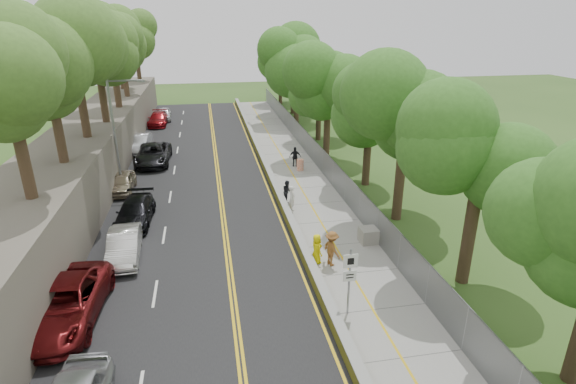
# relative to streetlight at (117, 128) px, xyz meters

# --- Properties ---
(ground) EXTENTS (140.00, 140.00, 0.00)m
(ground) POSITION_rel_streetlight_xyz_m (10.46, -14.00, -4.64)
(ground) COLOR #33511E
(ground) RESTS_ON ground
(road) EXTENTS (11.20, 66.00, 0.04)m
(road) POSITION_rel_streetlight_xyz_m (5.06, 1.00, -4.62)
(road) COLOR black
(road) RESTS_ON ground
(sidewalk) EXTENTS (4.20, 66.00, 0.05)m
(sidewalk) POSITION_rel_streetlight_xyz_m (13.01, 1.00, -4.61)
(sidewalk) COLOR gray
(sidewalk) RESTS_ON ground
(jersey_barrier) EXTENTS (0.42, 66.00, 0.60)m
(jersey_barrier) POSITION_rel_streetlight_xyz_m (10.71, 1.00, -4.34)
(jersey_barrier) COLOR #CDD22B
(jersey_barrier) RESTS_ON ground
(rock_embankment) EXTENTS (5.00, 66.00, 4.00)m
(rock_embankment) POSITION_rel_streetlight_xyz_m (-3.04, 1.00, -2.64)
(rock_embankment) COLOR #595147
(rock_embankment) RESTS_ON ground
(chainlink_fence) EXTENTS (0.04, 66.00, 2.00)m
(chainlink_fence) POSITION_rel_streetlight_xyz_m (15.11, 1.00, -3.64)
(chainlink_fence) COLOR slate
(chainlink_fence) RESTS_ON ground
(trees_embankment) EXTENTS (6.40, 66.00, 13.00)m
(trees_embankment) POSITION_rel_streetlight_xyz_m (-2.54, 1.00, 5.86)
(trees_embankment) COLOR #51812D
(trees_embankment) RESTS_ON rock_embankment
(trees_fenceside) EXTENTS (7.00, 66.00, 14.00)m
(trees_fenceside) POSITION_rel_streetlight_xyz_m (17.46, 1.00, 2.36)
(trees_fenceside) COLOR #3D7B26
(trees_fenceside) RESTS_ON ground
(streetlight) EXTENTS (2.52, 0.22, 8.00)m
(streetlight) POSITION_rel_streetlight_xyz_m (0.00, 0.00, 0.00)
(streetlight) COLOR gray
(streetlight) RESTS_ON ground
(signpost) EXTENTS (0.62, 0.09, 3.10)m
(signpost) POSITION_rel_streetlight_xyz_m (11.51, -17.02, -2.68)
(signpost) COLOR gray
(signpost) RESTS_ON sidewalk
(construction_barrel) EXTENTS (0.57, 0.57, 0.94)m
(construction_barrel) POSITION_rel_streetlight_xyz_m (13.46, 2.00, -4.12)
(construction_barrel) COLOR #EF4E1D
(construction_barrel) RESTS_ON sidewalk
(concrete_block) EXTENTS (1.27, 0.96, 0.84)m
(concrete_block) POSITION_rel_streetlight_xyz_m (14.76, -11.00, -4.17)
(concrete_block) COLOR gray
(concrete_block) RESTS_ON sidewalk
(car_1) EXTENTS (1.77, 4.46, 1.44)m
(car_1) POSITION_rel_streetlight_xyz_m (1.46, -10.35, -3.88)
(car_1) COLOR beige
(car_1) RESTS_ON road
(car_2) EXTENTS (3.15, 6.18, 1.67)m
(car_2) POSITION_rel_streetlight_xyz_m (-0.14, -15.35, -3.76)
(car_2) COLOR maroon
(car_2) RESTS_ON road
(car_3) EXTENTS (2.23, 4.98, 1.42)m
(car_3) POSITION_rel_streetlight_xyz_m (1.46, -5.95, -3.89)
(car_3) COLOR black
(car_3) RESTS_ON road
(car_4) EXTENTS (1.66, 3.99, 1.35)m
(car_4) POSITION_rel_streetlight_xyz_m (-0.14, -0.29, -3.92)
(car_4) COLOR tan
(car_4) RESTS_ON road
(car_5) EXTENTS (1.96, 4.84, 1.56)m
(car_5) POSITION_rel_streetlight_xyz_m (-0.14, 10.17, -3.82)
(car_5) COLOR silver
(car_5) RESTS_ON road
(car_6) EXTENTS (2.86, 5.96, 1.64)m
(car_6) POSITION_rel_streetlight_xyz_m (1.46, 6.17, -3.78)
(car_6) COLOR black
(car_6) RESTS_ON road
(car_7) EXTENTS (2.20, 5.07, 1.45)m
(car_7) POSITION_rel_streetlight_xyz_m (0.66, 21.03, -3.87)
(car_7) COLOR maroon
(car_7) RESTS_ON road
(car_8) EXTENTS (1.92, 4.33, 1.45)m
(car_8) POSITION_rel_streetlight_xyz_m (1.10, 23.92, -3.88)
(car_8) COLOR silver
(car_8) RESTS_ON road
(painter_0) EXTENTS (0.69, 0.88, 1.59)m
(painter_0) POSITION_rel_streetlight_xyz_m (11.21, -12.65, -3.80)
(painter_0) COLOR #E4DB05
(painter_0) RESTS_ON sidewalk
(painter_1) EXTENTS (0.60, 0.74, 1.76)m
(painter_1) POSITION_rel_streetlight_xyz_m (11.21, -6.05, -3.71)
(painter_1) COLOR silver
(painter_1) RESTS_ON sidewalk
(painter_2) EXTENTS (0.63, 0.78, 1.53)m
(painter_2) POSITION_rel_streetlight_xyz_m (11.21, -4.38, -3.83)
(painter_2) COLOR black
(painter_2) RESTS_ON sidewalk
(painter_3) EXTENTS (1.07, 1.36, 1.85)m
(painter_3) POSITION_rel_streetlight_xyz_m (11.91, -13.00, -3.66)
(painter_3) COLOR brown
(painter_3) RESTS_ON sidewalk
(person_far) EXTENTS (1.04, 0.57, 1.69)m
(person_far) POSITION_rel_streetlight_xyz_m (13.26, 3.08, -3.75)
(person_far) COLOR black
(person_far) RESTS_ON sidewalk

